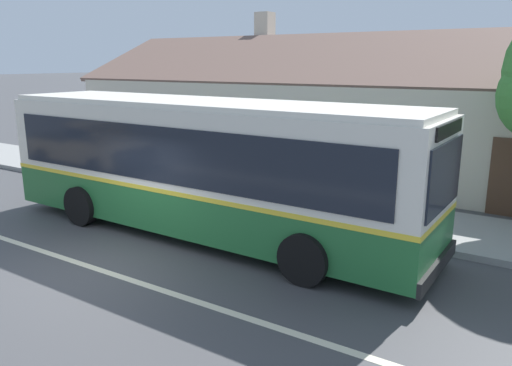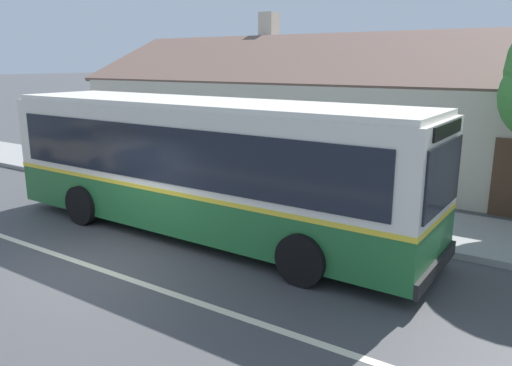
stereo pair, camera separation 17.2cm
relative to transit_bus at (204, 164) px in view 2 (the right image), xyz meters
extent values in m
plane|color=#424244|center=(-0.61, -2.90, -1.71)|extent=(300.00, 300.00, 0.00)
cube|color=gray|center=(-0.61, 3.10, -1.63)|extent=(60.00, 3.00, 0.15)
cube|color=beige|center=(-0.61, -2.90, -1.70)|extent=(60.00, 0.16, 0.01)
cube|color=beige|center=(2.06, 9.91, -0.07)|extent=(25.82, 8.89, 3.27)
cube|color=brown|center=(2.06, 7.69, 2.46)|extent=(26.42, 4.51, 1.94)
cube|color=brown|center=(2.06, 12.14, 2.46)|extent=(26.42, 4.51, 1.94)
cube|color=beige|center=(-5.04, 10.80, 3.86)|extent=(0.70, 0.70, 1.20)
cube|color=black|center=(-6.98, 5.44, 0.09)|extent=(1.10, 0.06, 1.30)
cube|color=black|center=(2.06, 5.44, 0.09)|extent=(1.10, 0.06, 1.30)
cube|color=#4C3323|center=(5.93, 5.44, -0.66)|extent=(1.00, 0.06, 2.10)
cube|color=#236633|center=(-0.02, 0.00, -0.95)|extent=(10.88, 2.60, 0.96)
cube|color=yellow|center=(-0.02, 0.00, -0.42)|extent=(10.90, 2.62, 0.10)
cube|color=silver|center=(-0.02, 0.00, 0.49)|extent=(10.88, 2.60, 1.72)
cube|color=silver|center=(-0.02, 0.00, 1.41)|extent=(10.66, 2.48, 0.12)
cube|color=black|center=(-0.01, 1.26, 0.39)|extent=(9.99, 0.13, 1.22)
cube|color=black|center=(-0.03, -1.27, 0.39)|extent=(9.99, 0.13, 1.22)
cube|color=black|center=(5.43, -0.05, 0.39)|extent=(0.06, 2.20, 1.22)
cube|color=black|center=(5.43, -0.05, 1.21)|extent=(0.06, 1.75, 0.24)
cube|color=black|center=(5.45, -0.05, -1.31)|extent=(0.10, 2.50, 0.28)
cube|color=#192D99|center=(-1.36, 1.28, -0.95)|extent=(3.04, 0.06, 0.67)
cube|color=black|center=(4.23, 1.23, -0.22)|extent=(0.90, 0.04, 2.43)
cylinder|color=black|center=(3.36, 1.22, -1.21)|extent=(1.00, 0.29, 1.00)
cylinder|color=black|center=(3.34, -1.28, -1.21)|extent=(1.00, 0.29, 1.00)
cylinder|color=black|center=(-2.99, 1.28, -1.21)|extent=(1.00, 0.29, 1.00)
cylinder|color=black|center=(-3.01, -1.22, -1.21)|extent=(1.00, 0.29, 1.00)
cube|color=#4C4C4C|center=(-6.10, 3.13, -1.11)|extent=(1.83, 0.10, 0.04)
cube|color=#4C4C4C|center=(-6.10, 2.98, -1.11)|extent=(1.83, 0.10, 0.04)
cube|color=#4C4C4C|center=(-6.10, 2.84, -1.11)|extent=(1.83, 0.10, 0.04)
cube|color=#4C4C4C|center=(-6.10, 2.71, -0.81)|extent=(1.83, 0.04, 0.10)
cube|color=#4C4C4C|center=(-6.10, 2.71, -0.67)|extent=(1.83, 0.04, 0.10)
cube|color=black|center=(-5.37, 2.98, -1.33)|extent=(0.08, 0.43, 0.45)
cube|color=black|center=(-6.83, 2.98, -1.33)|extent=(0.08, 0.43, 0.45)
cube|color=#4C4C4C|center=(-1.86, 2.80, -1.11)|extent=(1.84, 0.10, 0.04)
cube|color=#4C4C4C|center=(-1.86, 2.65, -1.11)|extent=(1.84, 0.10, 0.04)
cube|color=#4C4C4C|center=(-1.86, 2.51, -1.11)|extent=(1.84, 0.10, 0.04)
cube|color=#4C4C4C|center=(-1.86, 2.38, -0.81)|extent=(1.84, 0.04, 0.10)
cube|color=#4C4C4C|center=(-1.86, 2.38, -0.67)|extent=(1.84, 0.04, 0.10)
cube|color=black|center=(-1.12, 2.65, -1.33)|extent=(0.08, 0.43, 0.45)
cube|color=black|center=(-2.60, 2.65, -1.33)|extent=(0.08, 0.43, 0.45)
camera|label=1|loc=(7.25, -8.97, 2.33)|focal=35.00mm
camera|label=2|loc=(7.39, -8.87, 2.33)|focal=35.00mm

